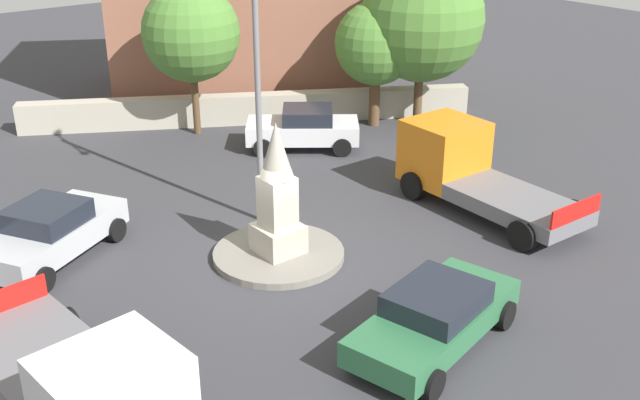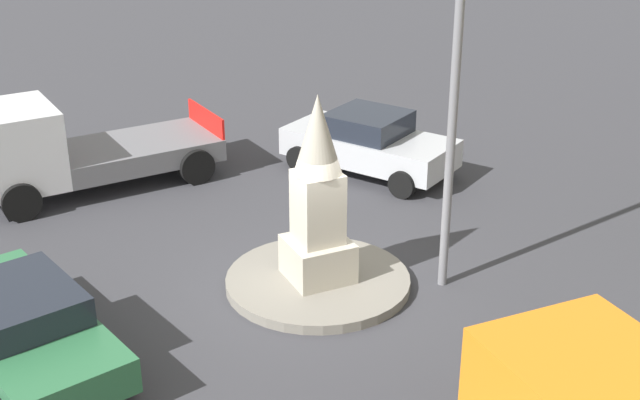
# 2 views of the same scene
# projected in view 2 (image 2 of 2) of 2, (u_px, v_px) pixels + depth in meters

# --- Properties ---
(ground_plane) EXTENTS (80.00, 80.00, 0.00)m
(ground_plane) POSITION_uv_depth(u_px,v_px,m) (318.00, 286.00, 15.67)
(ground_plane) COLOR #38383D
(traffic_island) EXTENTS (3.37, 3.37, 0.18)m
(traffic_island) POSITION_uv_depth(u_px,v_px,m) (318.00, 281.00, 15.64)
(traffic_island) COLOR gray
(traffic_island) RESTS_ON ground
(monument) EXTENTS (1.09, 1.09, 3.46)m
(monument) POSITION_uv_depth(u_px,v_px,m) (318.00, 198.00, 14.97)
(monument) COLOR #B2AA99
(monument) RESTS_ON traffic_island
(car_silver_far_side) EXTENTS (3.60, 4.44, 1.50)m
(car_silver_far_side) POSITION_uv_depth(u_px,v_px,m) (369.00, 142.00, 20.53)
(car_silver_far_side) COLOR #B7BABF
(car_silver_far_side) RESTS_ON ground
(car_green_approaching) EXTENTS (2.78, 4.68, 1.35)m
(car_green_approaching) POSITION_uv_depth(u_px,v_px,m) (21.00, 325.00, 13.10)
(car_green_approaching) COLOR #2D6B42
(car_green_approaching) RESTS_ON ground
(truck_white_waiting) EXTENTS (5.75, 2.82, 2.18)m
(truck_white_waiting) POSITION_uv_depth(u_px,v_px,m) (62.00, 150.00, 19.29)
(truck_white_waiting) COLOR silver
(truck_white_waiting) RESTS_ON ground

